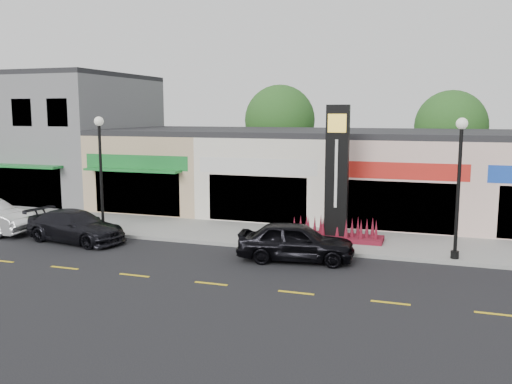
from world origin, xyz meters
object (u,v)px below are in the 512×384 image
(lamp_east_near, at_px, (459,174))
(car_black_sedan, at_px, (296,241))
(pylon_sign, at_px, (336,193))
(car_dark_sedan, at_px, (76,226))
(lamp_west_near, at_px, (101,162))

(lamp_east_near, distance_m, car_black_sedan, 6.78)
(pylon_sign, bearing_deg, lamp_east_near, -18.75)
(car_dark_sedan, bearing_deg, pylon_sign, -64.13)
(car_dark_sedan, bearing_deg, car_black_sedan, -81.22)
(pylon_sign, relative_size, car_dark_sedan, 1.23)
(car_dark_sedan, relative_size, car_black_sedan, 1.07)
(lamp_west_near, xyz_separation_m, car_dark_sedan, (-0.22, -1.81, -2.77))
(lamp_east_near, xyz_separation_m, pylon_sign, (-5.00, 1.70, -1.20))
(lamp_west_near, height_order, car_dark_sedan, lamp_west_near)
(lamp_east_near, xyz_separation_m, car_black_sedan, (-5.96, -1.76, -2.70))
(lamp_east_near, distance_m, pylon_sign, 5.42)
(lamp_west_near, bearing_deg, car_dark_sedan, -96.79)
(lamp_west_near, bearing_deg, car_black_sedan, -9.95)
(pylon_sign, distance_m, car_dark_sedan, 11.86)
(pylon_sign, xyz_separation_m, car_dark_sedan, (-11.22, -3.51, -1.56))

